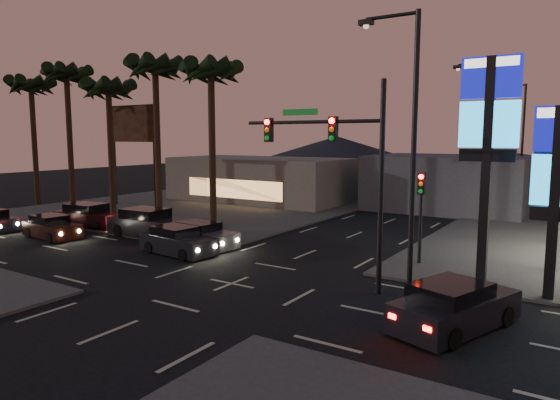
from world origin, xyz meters
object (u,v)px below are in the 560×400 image
Objects in this scene: car_lane_a_mid at (52,227)px; car_lane_b_rear at (89,216)px; pylon_sign_tall at (489,125)px; pylon_sign_short at (557,173)px; car_lane_a_front at (178,241)px; traffic_signal_mast at (339,155)px; car_lane_b_front at (202,236)px; car_lane_b_mid at (149,224)px; suv_station at (454,307)px.

car_lane_b_rear is at bearing 107.02° from car_lane_a_mid.
car_lane_b_rear is (-24.21, -0.56, -5.66)m from pylon_sign_tall.
pylon_sign_short is (2.50, -1.00, -1.74)m from pylon_sign_tall.
pylon_sign_short is 1.59× the size of car_lane_a_front.
pylon_sign_short is at bearing 19.13° from traffic_signal_mast.
pylon_sign_tall is at bearing 36.52° from traffic_signal_mast.
car_lane_a_mid is 3.51m from car_lane_b_rear.
car_lane_a_front reaches higher than car_lane_b_front.
pylon_sign_tall is 1.29× the size of pylon_sign_short.
car_lane_b_front is (0.00, 1.86, -0.02)m from car_lane_a_front.
car_lane_a_front is 1.86m from car_lane_b_front.
suv_station is at bearing -14.81° from car_lane_b_mid.
suv_station is at bearing -3.97° from car_lane_a_mid.
traffic_signal_mast is at bearing -4.06° from car_lane_a_front.
pylon_sign_short is 17.14m from car_lane_a_front.
pylon_sign_tall is 15.46m from car_lane_a_front.
suv_station is (24.48, -4.98, -0.03)m from car_lane_b_rear.
car_lane_b_front is 10.16m from car_lane_b_rear.
car_lane_a_front is 5.13m from car_lane_b_mid.
traffic_signal_mast reaches higher than suv_station.
car_lane_b_rear is 1.03× the size of suv_station.
car_lane_a_front is 0.91× the size of suv_station.
car_lane_b_front is at bearing -2.45° from car_lane_b_rear.
car_lane_b_mid is (-13.90, 2.97, -4.45)m from traffic_signal_mast.
car_lane_a_front is at bearing 169.36° from suv_station.
traffic_signal_mast is 1.60× the size of car_lane_b_rear.
car_lane_a_mid is 9.58m from car_lane_b_front.
car_lane_b_front is (-14.06, -0.99, -5.77)m from pylon_sign_tall.
car_lane_a_front is (-9.32, 0.66, -4.58)m from traffic_signal_mast.
pylon_sign_short reaches higher than car_lane_a_mid.
car_lane_b_mid is (4.54, 3.37, 0.15)m from car_lane_a_mid.
car_lane_a_mid is (-18.44, -0.40, -4.61)m from traffic_signal_mast.
car_lane_b_rear is (-1.03, 3.36, 0.11)m from car_lane_a_mid.
pylon_sign_tall is 1.85× the size of suv_station.
car_lane_b_mid is 19.56m from suv_station.
car_lane_b_rear is at bearing 179.06° from pylon_sign_short.
traffic_signal_mast is at bearing -143.48° from pylon_sign_tall.
car_lane_b_mid is (-4.58, 0.45, 0.15)m from car_lane_b_front.
car_lane_b_mid is (-21.15, 0.46, -3.88)m from pylon_sign_short.
car_lane_b_front is 0.82× the size of car_lane_b_mid.
car_lane_a_mid is 0.99× the size of car_lane_b_front.
car_lane_b_front is at bearing 162.39° from suv_station.
pylon_sign_tall is 2.11× the size of car_lane_b_front.
pylon_sign_tall is at bearing 4.04° from car_lane_b_front.
car_lane_a_mid is at bearing -173.52° from pylon_sign_short.
suv_station is at bearing -11.51° from car_lane_b_rear.
car_lane_b_mid is at bearing 167.94° from traffic_signal_mast.
traffic_signal_mast is at bearing -15.12° from car_lane_b_front.
car_lane_b_rear is at bearing -179.82° from car_lane_b_mid.
pylon_sign_tall reaches higher than car_lane_a_front.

